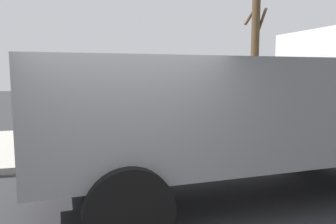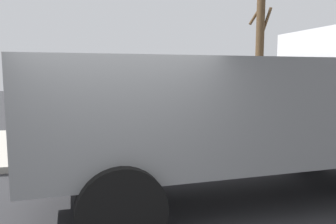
% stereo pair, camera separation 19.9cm
% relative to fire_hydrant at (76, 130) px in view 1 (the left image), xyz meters
% --- Properties ---
extents(sidewalk_curb, '(36.00, 5.00, 0.15)m').
position_rel_fire_hydrant_xyz_m(sidewalk_curb, '(0.59, 0.72, -0.55)').
color(sidewalk_curb, '#ADA89E').
rests_on(sidewalk_curb, ground).
extents(fire_hydrant, '(0.27, 0.60, 0.89)m').
position_rel_fire_hydrant_xyz_m(fire_hydrant, '(0.00, 0.00, 0.00)').
color(fire_hydrant, yellow).
rests_on(fire_hydrant, sidewalk_curb).
extents(loose_tire, '(1.33, 0.71, 1.34)m').
position_rel_fire_hydrant_xyz_m(loose_tire, '(-0.33, -0.11, 0.20)').
color(loose_tire, black).
rests_on(loose_tire, sidewalk_curb).
extents(dump_truck_gray, '(7.08, 2.98, 3.00)m').
position_rel_fire_hydrant_xyz_m(dump_truck_gray, '(2.99, -4.28, 0.99)').
color(dump_truck_gray, slate).
rests_on(dump_truck_gray, ground).
extents(bare_tree, '(0.86, 0.86, 5.85)m').
position_rel_fire_hydrant_xyz_m(bare_tree, '(5.95, 0.68, 2.61)').
color(bare_tree, '#4C3823').
rests_on(bare_tree, sidewalk_curb).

